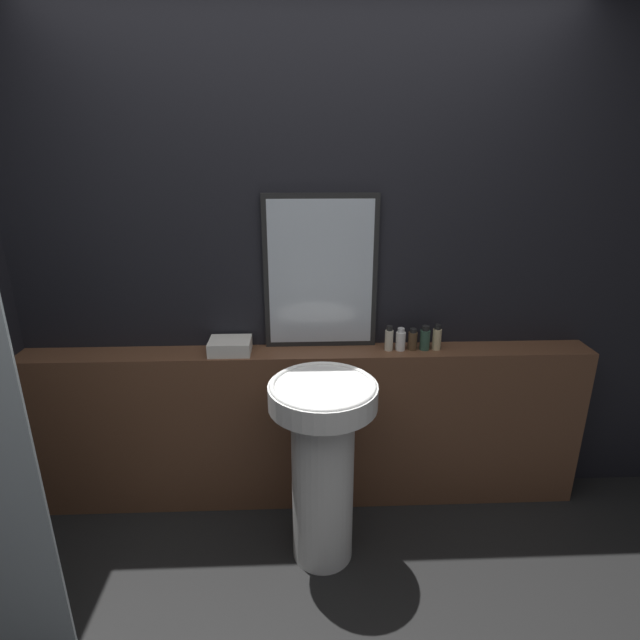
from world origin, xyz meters
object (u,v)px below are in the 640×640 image
at_px(shampoo_bottle, 389,339).
at_px(body_wash_bottle, 425,339).
at_px(lotion_bottle, 413,340).
at_px(pedestal_sink, 323,458).
at_px(towel_stack, 230,346).
at_px(mirror, 321,273).
at_px(conditioner_bottle, 401,340).
at_px(hand_soap_bottle, 437,338).

distance_m(shampoo_bottle, body_wash_bottle, 0.18).
xyz_separation_m(shampoo_bottle, lotion_bottle, (0.12, 0.00, -0.01)).
bearing_deg(shampoo_bottle, pedestal_sink, -130.61).
bearing_deg(shampoo_bottle, body_wash_bottle, 0.00).
bearing_deg(shampoo_bottle, lotion_bottle, 0.00).
bearing_deg(towel_stack, body_wash_bottle, 0.00).
bearing_deg(pedestal_sink, lotion_bottle, 40.99).
bearing_deg(mirror, shampoo_bottle, -12.77).
xyz_separation_m(towel_stack, conditioner_bottle, (0.86, 0.00, 0.02)).
height_order(mirror, lotion_bottle, mirror).
height_order(shampoo_bottle, lotion_bottle, shampoo_bottle).
xyz_separation_m(mirror, conditioner_bottle, (0.40, -0.08, -0.33)).
xyz_separation_m(mirror, body_wash_bottle, (0.53, -0.08, -0.33)).
relative_size(pedestal_sink, towel_stack, 4.44).
distance_m(pedestal_sink, towel_stack, 0.72).
xyz_separation_m(shampoo_bottle, body_wash_bottle, (0.18, 0.00, -0.00)).
relative_size(mirror, lotion_bottle, 6.74).
height_order(pedestal_sink, shampoo_bottle, shampoo_bottle).
bearing_deg(conditioner_bottle, towel_stack, 180.00).
distance_m(conditioner_bottle, hand_soap_bottle, 0.19).
distance_m(mirror, lotion_bottle, 0.58).
bearing_deg(shampoo_bottle, mirror, 167.23).
xyz_separation_m(body_wash_bottle, hand_soap_bottle, (0.06, 0.00, 0.00)).
height_order(conditioner_bottle, hand_soap_bottle, hand_soap_bottle).
distance_m(lotion_bottle, body_wash_bottle, 0.06).
bearing_deg(hand_soap_bottle, shampoo_bottle, 180.00).
bearing_deg(mirror, hand_soap_bottle, -7.54).
bearing_deg(conditioner_bottle, body_wash_bottle, 0.00).
distance_m(towel_stack, lotion_bottle, 0.92).
height_order(pedestal_sink, body_wash_bottle, body_wash_bottle).
bearing_deg(shampoo_bottle, hand_soap_bottle, 0.00).
bearing_deg(body_wash_bottle, shampoo_bottle, 180.00).
xyz_separation_m(lotion_bottle, hand_soap_bottle, (0.12, -0.00, 0.01)).
height_order(towel_stack, hand_soap_bottle, hand_soap_bottle).
height_order(mirror, body_wash_bottle, mirror).
relative_size(mirror, hand_soap_bottle, 5.81).
bearing_deg(conditioner_bottle, mirror, 169.06).
bearing_deg(mirror, pedestal_sink, -91.17).
height_order(pedestal_sink, lotion_bottle, lotion_bottle).
distance_m(shampoo_bottle, conditioner_bottle, 0.06).
distance_m(conditioner_bottle, body_wash_bottle, 0.12).
height_order(lotion_bottle, body_wash_bottle, body_wash_bottle).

